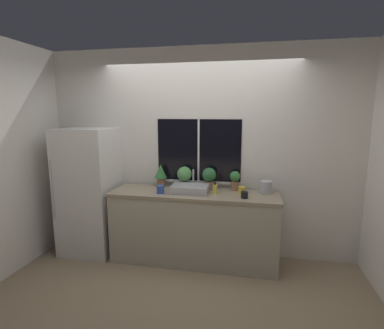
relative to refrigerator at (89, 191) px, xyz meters
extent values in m
plane|color=#937F60|center=(1.44, -0.29, -0.84)|extent=(14.00, 14.00, 0.00)
cube|color=silver|center=(1.44, 0.34, 0.51)|extent=(8.00, 0.06, 2.70)
cube|color=black|center=(1.44, 0.30, 0.55)|extent=(1.10, 0.01, 0.81)
cube|color=silver|center=(1.44, 0.29, 0.55)|extent=(0.02, 0.01, 0.81)
cube|color=silver|center=(1.44, 0.29, 0.13)|extent=(1.16, 0.04, 0.03)
cube|color=silver|center=(-0.63, 1.21, 0.51)|extent=(0.06, 7.00, 2.70)
cube|color=silver|center=(3.50, 1.21, 0.51)|extent=(0.06, 7.00, 2.70)
cube|color=#B2A893|center=(1.44, -0.01, -0.40)|extent=(2.06, 0.55, 0.87)
cube|color=gray|center=(1.44, -0.01, 0.05)|extent=(2.08, 0.58, 0.03)
cube|color=silver|center=(0.00, 0.00, 0.00)|extent=(0.69, 0.62, 1.68)
cylinder|color=silver|center=(-0.32, -0.32, 0.08)|extent=(0.02, 0.02, 0.75)
cube|color=#ADADB2|center=(1.39, 0.00, 0.11)|extent=(0.45, 0.33, 0.09)
cylinder|color=#B7B7BC|center=(1.39, 0.19, 0.08)|extent=(0.04, 0.04, 0.03)
cylinder|color=#B7B7BC|center=(1.39, 0.19, 0.21)|extent=(0.02, 0.02, 0.22)
cylinder|color=#9E6B4C|center=(0.94, 0.20, 0.12)|extent=(0.10, 0.10, 0.12)
cone|color=#387A3D|center=(0.94, 0.20, 0.27)|extent=(0.16, 0.16, 0.18)
cylinder|color=#9E6B4C|center=(1.27, 0.20, 0.11)|extent=(0.09, 0.09, 0.09)
sphere|color=#569951|center=(1.27, 0.20, 0.25)|extent=(0.19, 0.19, 0.19)
cylinder|color=#9E6B4C|center=(1.59, 0.20, 0.12)|extent=(0.10, 0.10, 0.10)
sphere|color=#2D6638|center=(1.59, 0.20, 0.25)|extent=(0.18, 0.18, 0.18)
cylinder|color=#9E6B4C|center=(1.92, 0.20, 0.12)|extent=(0.09, 0.09, 0.12)
sphere|color=#387A3D|center=(1.92, 0.20, 0.25)|extent=(0.13, 0.13, 0.13)
cylinder|color=#DBD14C|center=(1.70, -0.01, 0.12)|extent=(0.06, 0.06, 0.11)
cylinder|color=black|center=(1.70, -0.01, 0.19)|extent=(0.03, 0.03, 0.03)
cylinder|color=gold|center=(2.02, 0.03, 0.11)|extent=(0.08, 0.08, 0.09)
cylinder|color=#3351AD|center=(1.04, -0.13, 0.11)|extent=(0.09, 0.09, 0.10)
cylinder|color=black|center=(2.05, -0.13, 0.10)|extent=(0.08, 0.08, 0.08)
cylinder|color=#B2B2B7|center=(2.30, 0.14, 0.14)|extent=(0.16, 0.16, 0.15)
cone|color=#B2B2B7|center=(2.30, 0.14, 0.22)|extent=(0.13, 0.13, 0.02)
camera|label=1|loc=(2.13, -3.52, 1.05)|focal=28.00mm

